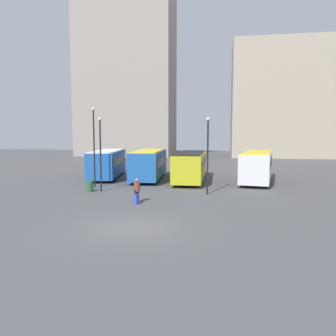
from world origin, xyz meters
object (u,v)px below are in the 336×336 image
at_px(bus_1, 149,164).
at_px(suitcase, 136,199).
at_px(traveler, 137,188).
at_px(trash_bin, 90,186).
at_px(lamp_post_0, 208,149).
at_px(lamp_post_1, 94,142).
at_px(bus_3, 257,165).
at_px(bus_2, 191,165).
at_px(lamp_post_2, 100,148).
at_px(bus_0, 108,163).

relative_size(bus_1, suitcase, 9.82).
distance_m(traveler, trash_bin, 5.84).
bearing_deg(lamp_post_0, lamp_post_1, 169.18).
bearing_deg(bus_3, bus_2, 102.90).
bearing_deg(lamp_post_0, bus_2, 104.90).
bearing_deg(lamp_post_2, traveler, -43.89).
relative_size(bus_1, lamp_post_1, 1.37).
distance_m(bus_3, lamp_post_0, 8.90).
height_order(suitcase, trash_bin, suitcase).
xyz_separation_m(bus_1, suitcase, (1.78, -11.90, -1.24)).
xyz_separation_m(suitcase, lamp_post_0, (4.34, 4.26, 3.03)).
distance_m(bus_1, suitcase, 12.10).
relative_size(suitcase, lamp_post_1, 0.14).
bearing_deg(suitcase, bus_3, -16.76).
height_order(bus_1, lamp_post_2, lamp_post_2).
xyz_separation_m(bus_0, suitcase, (6.35, -12.61, -1.21)).
bearing_deg(lamp_post_2, lamp_post_1, 124.20).
distance_m(suitcase, lamp_post_2, 6.54).
relative_size(bus_3, lamp_post_0, 1.67).
bearing_deg(suitcase, bus_1, 28.18).
relative_size(bus_0, lamp_post_1, 1.44).
distance_m(bus_1, lamp_post_2, 8.18).
relative_size(lamp_post_2, trash_bin, 6.81).
relative_size(bus_1, lamp_post_2, 1.59).
bearing_deg(trash_bin, bus_1, 69.38).
height_order(bus_0, lamp_post_2, lamp_post_2).
bearing_deg(bus_1, bus_2, -100.33).
xyz_separation_m(bus_2, traveler, (-2.52, -10.91, -0.55)).
distance_m(bus_0, lamp_post_0, 13.69).
bearing_deg(lamp_post_1, bus_3, 22.34).
distance_m(bus_2, bus_3, 6.29).
bearing_deg(trash_bin, bus_0, 100.36).
xyz_separation_m(bus_2, trash_bin, (-7.20, -7.46, -1.08)).
distance_m(bus_1, lamp_post_0, 9.96).
distance_m(bus_0, lamp_post_1, 7.02).
height_order(bus_2, lamp_post_0, lamp_post_0).
height_order(bus_1, bus_3, bus_1).
relative_size(bus_0, lamp_post_0, 1.68).
xyz_separation_m(suitcase, lamp_post_1, (-5.21, 6.08, 3.54)).
bearing_deg(trash_bin, bus_2, 46.02).
xyz_separation_m(traveler, trash_bin, (-4.68, 3.45, -0.53)).
height_order(bus_3, trash_bin, bus_3).
height_order(suitcase, lamp_post_0, lamp_post_0).
xyz_separation_m(bus_2, suitcase, (-2.43, -11.42, -1.18)).
bearing_deg(suitcase, bus_0, 46.40).
xyz_separation_m(bus_0, lamp_post_2, (2.40, -8.38, 1.85)).
bearing_deg(bus_3, lamp_post_1, 121.82).
height_order(suitcase, lamp_post_1, lamp_post_1).
height_order(bus_1, lamp_post_0, lamp_post_0).
bearing_deg(suitcase, lamp_post_2, 62.72).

